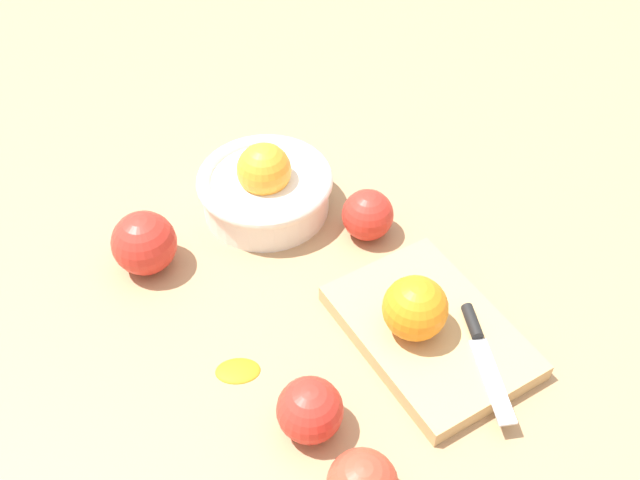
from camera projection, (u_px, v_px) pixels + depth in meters
ground_plane at (330, 311)px, 0.90m from camera, size 2.40×2.40×0.00m
bowl at (265, 187)px, 1.00m from camera, size 0.19×0.19×0.11m
cutting_board at (430, 331)px, 0.87m from camera, size 0.27×0.21×0.02m
orange_on_board at (415, 308)px, 0.83m from camera, size 0.08×0.08×0.08m
knife at (480, 346)px, 0.83m from camera, size 0.14×0.10×0.01m
apple_front_left at (144, 243)px, 0.93m from camera, size 0.08×0.08×0.08m
apple_back_left at (368, 215)px, 0.97m from camera, size 0.07×0.07×0.07m
apple_front_right_2 at (310, 410)px, 0.77m from camera, size 0.07×0.07×0.07m
citrus_peel at (238, 369)px, 0.84m from camera, size 0.06×0.06×0.01m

